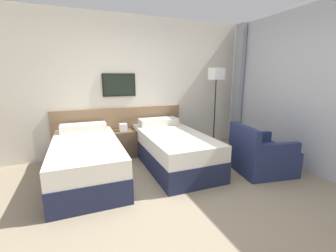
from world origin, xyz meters
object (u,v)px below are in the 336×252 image
at_px(bed_near_window, 173,148).
at_px(nightstand, 124,143).
at_px(armchair, 261,157).
at_px(bed_near_door, 87,159).
at_px(floor_lamp, 216,81).

height_order(bed_near_window, nightstand, bed_near_window).
distance_m(nightstand, armchair, 2.50).
distance_m(bed_near_window, armchair, 1.48).
distance_m(bed_near_door, bed_near_window, 1.44).
xyz_separation_m(nightstand, floor_lamp, (1.89, -0.26, 1.18)).
bearing_deg(floor_lamp, armchair, -87.86).
bearing_deg(armchair, bed_near_window, 65.26).
distance_m(bed_near_door, armchair, 2.78).
distance_m(bed_near_window, nightstand, 1.04).
bearing_deg(armchair, nightstand, 60.17).
bearing_deg(nightstand, bed_near_door, -133.53).
relative_size(bed_near_window, floor_lamp, 1.16).
relative_size(bed_near_door, nightstand, 3.03).
bearing_deg(bed_near_window, nightstand, 133.53).
height_order(floor_lamp, armchair, floor_lamp).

